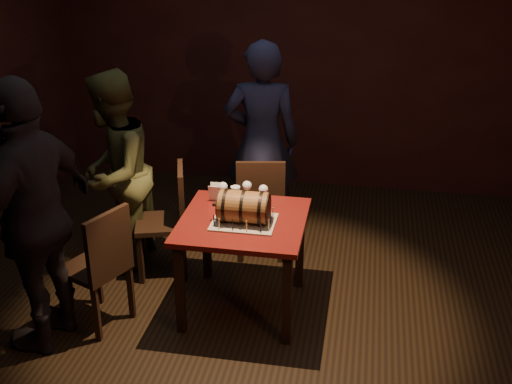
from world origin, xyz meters
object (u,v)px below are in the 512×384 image
wine_glass_left (223,188)px  chair_back (261,203)px  wine_glass_mid (247,186)px  person_back (262,143)px  person_left_rear (114,174)px  pub_table (243,233)px  barrel_cake (244,207)px  pint_of_ale (235,196)px  wine_glass_right (263,190)px  chair_left_rear (170,215)px  chair_left_front (101,262)px  person_left_front (35,218)px

wine_glass_left → chair_back: (0.20, 0.51, -0.35)m
wine_glass_left → wine_glass_mid: bearing=17.1°
person_back → person_left_rear: bearing=28.2°
person_back → person_left_rear: (-1.08, -0.76, -0.07)m
wine_glass_mid → person_left_rear: bearing=173.7°
pub_table → barrel_cake: (0.02, -0.06, 0.24)m
wine_glass_left → pint_of_ale: bearing=-20.8°
wine_glass_right → chair_left_rear: (-0.79, 0.15, -0.35)m
person_left_rear → chair_back: bearing=106.1°
wine_glass_left → wine_glass_right: size_ratio=1.00×
wine_glass_mid → wine_glass_left: bearing=-162.9°
pint_of_ale → chair_left_rear: (-0.59, 0.19, -0.30)m
barrel_cake → chair_left_front: 1.08m
chair_left_front → pint_of_ale: bearing=36.6°
wine_glass_left → wine_glass_right: (0.31, 0.00, 0.00)m
chair_back → wine_glass_left: bearing=-111.3°
wine_glass_left → pint_of_ale: size_ratio=1.07×
person_back → pint_of_ale: bearing=81.2°
chair_back → person_back: bearing=98.7°
wine_glass_left → pint_of_ale: wine_glass_left is taller
wine_glass_left → person_back: 0.95m
barrel_cake → wine_glass_right: size_ratio=2.54×
pint_of_ale → chair_back: 0.64m
pub_table → pint_of_ale: 0.31m
wine_glass_right → chair_left_rear: size_ratio=0.17×
wine_glass_left → chair_left_front: chair_left_front is taller
wine_glass_mid → pint_of_ale: bearing=-126.7°
chair_left_rear → person_left_rear: bearing=176.8°
barrel_cake → chair_left_rear: (-0.71, 0.48, -0.35)m
wine_glass_left → wine_glass_mid: 0.18m
wine_glass_mid → chair_left_rear: bearing=171.5°
barrel_cake → pint_of_ale: barrel_cake is taller
wine_glass_right → chair_left_front: chair_left_front is taller
person_back → pub_table: bearing=86.4°
chair_left_front → barrel_cake: bearing=19.5°
person_back → person_left_rear: person_back is taller
chair_left_front → wine_glass_right: bearing=32.6°
wine_glass_left → wine_glass_right: bearing=0.7°
pint_of_ale → person_left_rear: (-1.05, 0.22, 0.02)m
chair_back → person_left_rear: person_left_rear is taller
pub_table → person_left_rear: size_ratio=0.54×
barrel_cake → wine_glass_mid: (-0.05, 0.38, -0.01)m
person_left_front → pub_table: bearing=125.2°
wine_glass_left → person_back: size_ratio=0.09×
person_left_front → wine_glass_left: bearing=139.2°
wine_glass_mid → person_left_front: bearing=-142.8°
chair_left_front → person_left_rear: 0.92m
wine_glass_left → chair_back: 0.65m
person_left_front → wine_glass_right: bearing=132.2°
wine_glass_left → wine_glass_right: 0.31m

